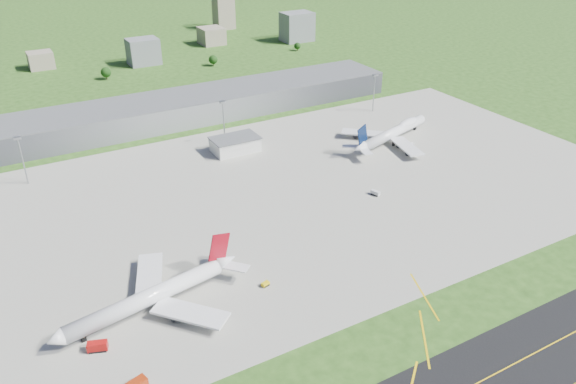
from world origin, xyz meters
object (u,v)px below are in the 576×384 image
van_white_far (410,145)px  van_white_near (375,193)px  airliner_blue_quad (394,133)px  airliner_red_twin (154,296)px  tug_yellow (265,284)px  crash_tender (98,347)px

van_white_far → van_white_near: bearing=-143.6°
airliner_blue_quad → van_white_far: size_ratio=16.96×
airliner_red_twin → van_white_far: 188.20m
tug_yellow → van_white_far: size_ratio=0.80×
tug_yellow → van_white_near: van_white_near is taller
airliner_red_twin → van_white_far: airliner_red_twin is taller
airliner_blue_quad → tug_yellow: (-132.20, -87.76, -4.51)m
tug_yellow → van_white_far: 155.04m
airliner_red_twin → van_white_far: size_ratio=17.14×
crash_tender → van_white_near: (143.93, 41.00, -0.47)m
airliner_blue_quad → van_white_near: 71.90m
airliner_blue_quad → van_white_far: airliner_blue_quad is taller
airliner_red_twin → airliner_blue_quad: (172.55, 79.44, 0.01)m
airliner_red_twin → airliner_blue_quad: bearing=-166.0°
airliner_blue_quad → van_white_far: 13.33m
van_white_far → airliner_blue_quad: bearing=106.3°
van_white_near → tug_yellow: bearing=95.7°
crash_tender → airliner_red_twin: bearing=46.9°
crash_tender → van_white_near: 149.66m
crash_tender → tug_yellow: 63.26m
airliner_red_twin → airliner_blue_quad: size_ratio=1.01×
crash_tender → van_white_far: 213.64m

